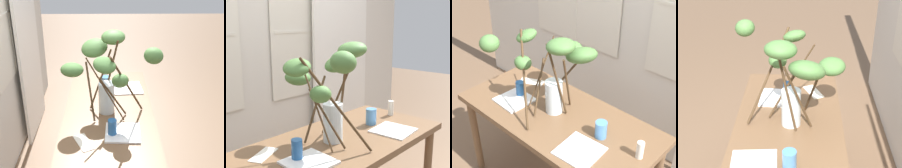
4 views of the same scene
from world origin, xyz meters
TOP-DOWN VIEW (x-y plane):
  - curtain_sheer_side at (0.97, 0.85)m, footprint 0.78×0.03m
  - dining_table at (0.00, 0.00)m, footprint 1.49×0.70m
  - vase_with_branches at (-0.06, 0.03)m, footprint 0.67×0.75m
  - drinking_glass_blue_left at (-0.38, -0.02)m, footprint 0.06×0.06m
  - drinking_glass_blue_right at (0.37, 0.02)m, footprint 0.08×0.08m
  - plate_square_left at (-0.36, -0.10)m, footprint 0.25×0.25m
  - plate_square_right at (0.36, -0.17)m, footprint 0.27×0.27m
  - napkin_folded at (-0.46, 0.17)m, footprint 0.21×0.16m
  - pillar_candle at (0.65, 0.04)m, footprint 0.05×0.05m

SIDE VIEW (x-z plane):
  - dining_table at x=0.00m, z-range 0.29..1.07m
  - napkin_folded at x=-0.46m, z-range 0.78..0.78m
  - plate_square_right at x=0.36m, z-range 0.78..0.79m
  - plate_square_left at x=-0.36m, z-range 0.78..0.79m
  - pillar_candle at x=0.65m, z-range 0.77..0.90m
  - drinking_glass_blue_right at x=0.37m, z-range 0.78..0.89m
  - drinking_glass_blue_left at x=-0.38m, z-range 0.78..0.90m
  - curtain_sheer_side at x=0.97m, z-range 0.00..2.21m
  - vase_with_branches at x=-0.06m, z-range 0.85..1.48m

